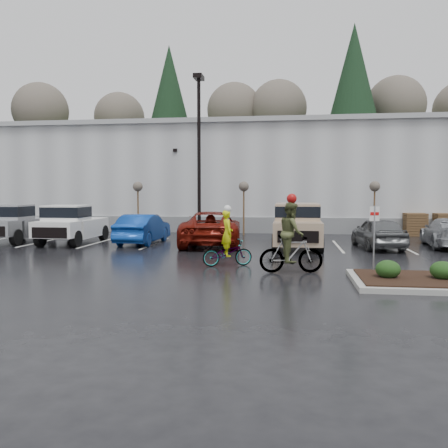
# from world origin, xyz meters

# --- Properties ---
(ground) EXTENTS (120.00, 120.00, 0.00)m
(ground) POSITION_xyz_m (0.00, 0.00, 0.00)
(ground) COLOR black
(ground) RESTS_ON ground
(warehouse) EXTENTS (60.50, 15.50, 7.20)m
(warehouse) POSITION_xyz_m (0.00, 21.99, 3.65)
(warehouse) COLOR #A7A9AB
(warehouse) RESTS_ON ground
(wooded_ridge) EXTENTS (80.00, 25.00, 6.00)m
(wooded_ridge) POSITION_xyz_m (0.00, 45.00, 3.00)
(wooded_ridge) COLOR #293E19
(wooded_ridge) RESTS_ON ground
(lamppost) EXTENTS (0.50, 1.00, 9.22)m
(lamppost) POSITION_xyz_m (-4.00, 12.00, 5.69)
(lamppost) COLOR black
(lamppost) RESTS_ON ground
(sapling_west) EXTENTS (0.60, 0.60, 3.20)m
(sapling_west) POSITION_xyz_m (-8.00, 13.00, 2.73)
(sapling_west) COLOR #49301D
(sapling_west) RESTS_ON ground
(sapling_mid) EXTENTS (0.60, 0.60, 3.20)m
(sapling_mid) POSITION_xyz_m (-1.50, 13.00, 2.73)
(sapling_mid) COLOR #49301D
(sapling_mid) RESTS_ON ground
(sapling_east) EXTENTS (0.60, 0.60, 3.20)m
(sapling_east) POSITION_xyz_m (6.00, 13.00, 2.73)
(sapling_east) COLOR #49301D
(sapling_east) RESTS_ON ground
(pallet_stack_a) EXTENTS (1.20, 1.20, 1.35)m
(pallet_stack_a) POSITION_xyz_m (8.50, 14.00, 0.68)
(pallet_stack_a) COLOR #49301D
(pallet_stack_a) RESTS_ON ground
(pallet_stack_b) EXTENTS (1.20, 1.20, 1.35)m
(pallet_stack_b) POSITION_xyz_m (10.20, 14.00, 0.68)
(pallet_stack_b) COLOR #49301D
(pallet_stack_b) RESTS_ON ground
(shrub_a) EXTENTS (0.70, 0.70, 0.52)m
(shrub_a) POSITION_xyz_m (4.00, -1.00, 0.41)
(shrub_a) COLOR #153412
(shrub_a) RESTS_ON curb_island
(shrub_b) EXTENTS (0.70, 0.70, 0.52)m
(shrub_b) POSITION_xyz_m (5.50, -1.00, 0.41)
(shrub_b) COLOR #153412
(shrub_b) RESTS_ON curb_island
(fire_lane_sign) EXTENTS (0.30, 0.05, 2.20)m
(fire_lane_sign) POSITION_xyz_m (3.80, 0.20, 1.41)
(fire_lane_sign) COLOR gray
(fire_lane_sign) RESTS_ON ground
(pickup_silver) EXTENTS (2.10, 5.20, 1.96)m
(pickup_silver) POSITION_xyz_m (-12.81, 8.02, 0.98)
(pickup_silver) COLOR #9A9CA1
(pickup_silver) RESTS_ON ground
(pickup_white) EXTENTS (2.10, 5.20, 1.96)m
(pickup_white) POSITION_xyz_m (-9.61, 7.72, 0.98)
(pickup_white) COLOR white
(pickup_white) RESTS_ON ground
(car_blue) EXTENTS (1.70, 4.55, 1.48)m
(car_blue) POSITION_xyz_m (-6.10, 7.96, 0.74)
(car_blue) COLOR navy
(car_blue) RESTS_ON ground
(car_red) EXTENTS (3.31, 6.18, 1.65)m
(car_red) POSITION_xyz_m (-2.59, 7.77, 0.83)
(car_red) COLOR maroon
(car_red) RESTS_ON ground
(suv_tan) EXTENTS (2.20, 5.10, 2.06)m
(suv_tan) POSITION_xyz_m (1.55, 7.31, 1.03)
(suv_tan) COLOR tan
(suv_tan) RESTS_ON ground
(car_grey) EXTENTS (2.16, 4.39, 1.44)m
(car_grey) POSITION_xyz_m (5.26, 7.54, 0.72)
(car_grey) COLOR #5D6062
(car_grey) RESTS_ON ground
(car_far_silver) EXTENTS (2.37, 4.94, 1.39)m
(car_far_silver) POSITION_xyz_m (8.59, 8.35, 0.69)
(car_far_silver) COLOR #9DA0A4
(car_far_silver) RESTS_ON ground
(cyclist_hivis) EXTENTS (1.88, 1.21, 2.16)m
(cyclist_hivis) POSITION_xyz_m (-0.99, 1.50, 0.67)
(cyclist_hivis) COLOR #3F3F44
(cyclist_hivis) RESTS_ON ground
(cyclist_olive) EXTENTS (2.04, 1.01, 2.57)m
(cyclist_olive) POSITION_xyz_m (1.25, 0.39, 0.92)
(cyclist_olive) COLOR #3F3F44
(cyclist_olive) RESTS_ON ground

